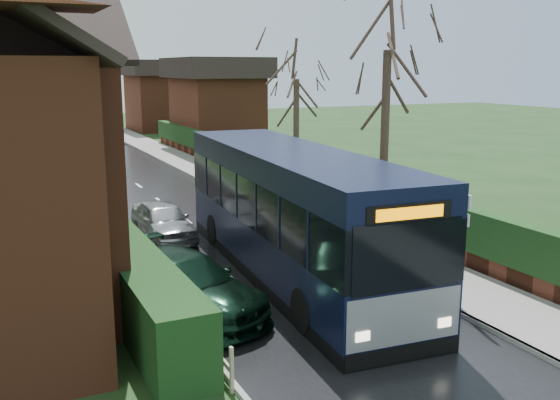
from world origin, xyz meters
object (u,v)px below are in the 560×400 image
car_green (184,285)px  bus_stop_sign (463,234)px  bus (292,214)px  car_silver (163,220)px

car_green → bus_stop_sign: 6.75m
bus → car_green: bus is taller
car_silver → car_green: car_green is taller
car_green → car_silver: bearing=61.7°
car_green → bus_stop_sign: size_ratio=1.69×
bus → car_green: (-3.61, -1.41, -1.05)m
bus → car_silver: (-2.30, 5.36, -1.12)m
car_silver → car_green: size_ratio=0.77×
bus → car_silver: bus is taller
car_silver → bus_stop_sign: bus_stop_sign is taller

